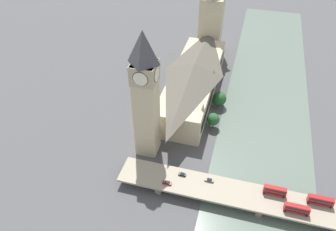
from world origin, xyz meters
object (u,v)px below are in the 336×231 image
at_px(parliament_hall, 194,80).
at_px(double_decker_bus_mid, 275,191).
at_px(car_northbound_tail, 182,174).
at_px(car_southbound_lead, 167,183).
at_px(car_northbound_mid, 209,180).
at_px(road_bridge, 261,199).
at_px(victoria_tower, 211,21).
at_px(clock_tower, 146,94).
at_px(double_decker_bus_rear, 297,209).
at_px(double_decker_bus_lead, 321,200).

relative_size(parliament_hall, double_decker_bus_mid, 9.41).
distance_m(car_northbound_tail, car_southbound_lead, 9.58).
height_order(car_northbound_mid, car_southbound_lead, car_southbound_lead).
relative_size(road_bridge, car_northbound_mid, 31.44).
xyz_separation_m(double_decker_bus_mid, car_northbound_tail, (46.06, 0.41, -2.05)).
height_order(victoria_tower, road_bridge, victoria_tower).
height_order(double_decker_bus_mid, car_northbound_tail, double_decker_bus_mid).
bearing_deg(car_northbound_mid, clock_tower, -25.48).
bearing_deg(road_bridge, double_decker_bus_mid, -145.35).
bearing_deg(clock_tower, car_northbound_mid, 154.52).
xyz_separation_m(car_northbound_mid, car_southbound_lead, (20.15, 7.38, 0.02)).
bearing_deg(car_northbound_tail, car_northbound_mid, 179.81).
height_order(road_bridge, car_northbound_mid, car_northbound_mid).
height_order(parliament_hall, car_northbound_tail, parliament_hall).
bearing_deg(double_decker_bus_rear, road_bridge, -13.08).
bearing_deg(double_decker_bus_rear, car_northbound_tail, -7.48).
relative_size(victoria_tower, car_southbound_lead, 12.94).
xyz_separation_m(parliament_hall, clock_tower, (13.40, 60.82, 27.45)).
height_order(road_bridge, car_southbound_lead, car_southbound_lead).
xyz_separation_m(clock_tower, victoria_tower, (-13.35, -124.75, -12.03)).
relative_size(victoria_tower, double_decker_bus_mid, 5.52).
relative_size(victoria_tower, car_northbound_mid, 13.09).
relative_size(car_northbound_mid, car_southbound_lead, 0.99).
relative_size(parliament_hall, double_decker_bus_rear, 8.91).
relative_size(clock_tower, double_decker_bus_rear, 6.53).
distance_m(double_decker_bus_mid, double_decker_bus_rear, 12.69).
height_order(double_decker_bus_rear, car_northbound_mid, double_decker_bus_rear).
bearing_deg(clock_tower, parliament_hall, -102.43).
distance_m(car_northbound_mid, car_northbound_tail, 14.10).
distance_m(double_decker_bus_mid, car_northbound_mid, 32.03).
distance_m(parliament_hall, double_decker_bus_mid, 97.49).
bearing_deg(car_northbound_mid, car_southbound_lead, 20.13).
bearing_deg(car_northbound_tail, parliament_hall, -81.96).
bearing_deg(double_decker_bus_rear, victoria_tower, -65.89).
bearing_deg(road_bridge, double_decker_bus_rear, 166.92).
xyz_separation_m(double_decker_bus_lead, car_northbound_tail, (67.01, 0.34, -1.99)).
xyz_separation_m(road_bridge, car_southbound_lead, (46.22, 3.77, 1.75)).
relative_size(clock_tower, double_decker_bus_mid, 6.89).
height_order(victoria_tower, double_decker_bus_rear, victoria_tower).
bearing_deg(double_decker_bus_lead, double_decker_bus_mid, -0.18).
distance_m(clock_tower, car_southbound_lead, 46.26).
distance_m(victoria_tower, double_decker_bus_rear, 166.04).
bearing_deg(double_decker_bus_lead, road_bridge, 8.49).
relative_size(clock_tower, double_decker_bus_lead, 6.39).
height_order(car_northbound_tail, car_southbound_lead, car_southbound_lead).
xyz_separation_m(road_bridge, car_northbound_mid, (26.07, -3.62, 1.73)).
xyz_separation_m(victoria_tower, car_northbound_tail, (-11.24, 143.14, -21.59)).
relative_size(road_bridge, double_decker_bus_rear, 12.54).
bearing_deg(parliament_hall, car_southbound_lead, 93.40).
distance_m(road_bridge, double_decker_bus_lead, 27.38).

